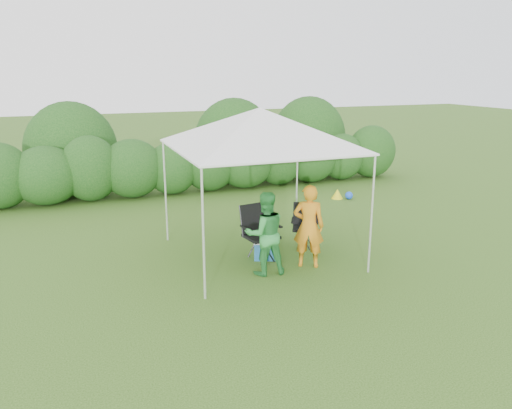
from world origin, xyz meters
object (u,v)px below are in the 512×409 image
object	(u,v)px
canopy	(260,128)
man	(309,226)
chair_left	(258,229)
cooler	(265,250)
chair_right	(305,222)
woman	(265,233)

from	to	relation	value
canopy	man	distance (m)	2.00
chair_left	man	world-z (taller)	man
man	cooler	world-z (taller)	man
man	cooler	distance (m)	1.04
chair_left	man	size ratio (longest dim) A/B	0.68
chair_right	cooler	distance (m)	1.17
chair_right	chair_left	distance (m)	1.20
chair_right	man	distance (m)	1.16
cooler	chair_left	bearing A→B (deg)	162.85
canopy	chair_left	world-z (taller)	canopy
woman	cooler	xyz separation A→B (m)	(0.27, 0.66, -0.56)
canopy	man	xyz separation A→B (m)	(0.62, -0.85, -1.70)
woman	cooler	distance (m)	0.90
canopy	chair_left	bearing A→B (deg)	-117.46
chair_left	cooler	xyz separation A→B (m)	(0.11, -0.08, -0.41)
man	cooler	bearing A→B (deg)	-16.90
man	woman	bearing A→B (deg)	31.91
canopy	chair_right	size ratio (longest dim) A/B	3.56
chair_right	man	size ratio (longest dim) A/B	0.57
man	cooler	xyz separation A→B (m)	(-0.59, 0.62, -0.58)
canopy	man	world-z (taller)	canopy
cooler	chair_right	bearing A→B (deg)	43.38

